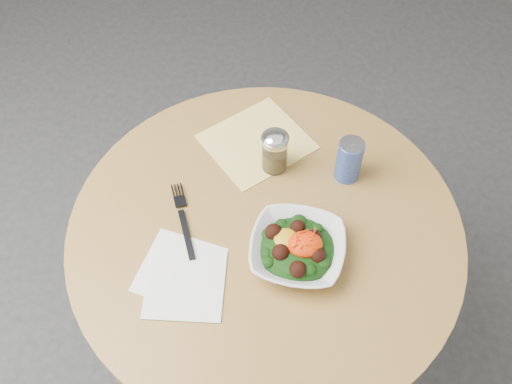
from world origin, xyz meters
TOP-DOWN VIEW (x-y plane):
  - ground at (0.00, 0.00)m, footprint 6.00×6.00m
  - table at (0.00, 0.00)m, footprint 0.90×0.90m
  - cloth_napkin at (0.00, 0.25)m, footprint 0.31×0.31m
  - paper_napkins at (-0.19, -0.11)m, footprint 0.22×0.24m
  - salad_bowl at (0.06, -0.08)m, footprint 0.25×0.25m
  - fork at (-0.19, 0.03)m, footprint 0.06×0.21m
  - spice_shaker at (0.04, 0.17)m, footprint 0.07×0.07m
  - beverage_can at (0.21, 0.13)m, footprint 0.06×0.06m

SIDE VIEW (x-z plane):
  - ground at x=0.00m, z-range 0.00..0.00m
  - table at x=0.00m, z-range 0.18..0.93m
  - cloth_napkin at x=0.00m, z-range 0.75..0.75m
  - paper_napkins at x=-0.19m, z-range 0.75..0.75m
  - fork at x=-0.19m, z-range 0.75..0.76m
  - salad_bowl at x=0.06m, z-range 0.74..0.82m
  - beverage_can at x=0.21m, z-range 0.75..0.87m
  - spice_shaker at x=0.04m, z-range 0.75..0.87m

